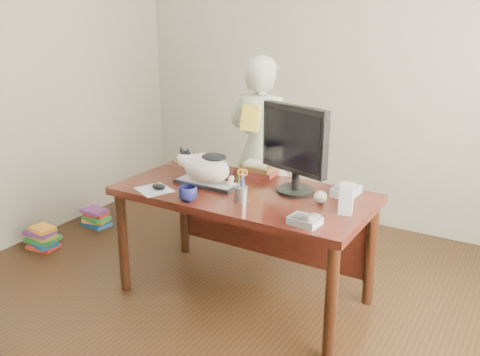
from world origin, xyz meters
name	(u,v)px	position (x,y,z in m)	size (l,w,h in m)	color
room	(184,114)	(0.00, 0.00, 1.35)	(4.50, 4.50, 4.50)	black
desk	(250,209)	(0.00, 0.68, 0.60)	(1.60, 0.80, 0.75)	black
keyboard	(207,183)	(-0.27, 0.58, 0.76)	(0.43, 0.17, 0.03)	black
cat	(205,166)	(-0.28, 0.57, 0.87)	(0.42, 0.21, 0.24)	white
monitor	(294,145)	(0.28, 0.73, 1.06)	(0.48, 0.30, 0.55)	black
pen_cup	(241,192)	(0.08, 0.44, 0.81)	(0.09, 0.08, 0.21)	gray
mousepad	(154,190)	(-0.49, 0.32, 0.75)	(0.27, 0.26, 0.00)	#B8BEC5
mouse	(159,186)	(-0.47, 0.34, 0.77)	(0.11, 0.10, 0.04)	black
coffee_mug	(188,194)	(-0.20, 0.28, 0.80)	(0.12, 0.12, 0.09)	#0E0F38
phone	(305,220)	(0.55, 0.31, 0.77)	(0.18, 0.14, 0.08)	slate
speaker	(346,199)	(0.68, 0.58, 0.84)	(0.10, 0.10, 0.17)	#969799
baseball	(320,197)	(0.49, 0.65, 0.79)	(0.08, 0.08, 0.08)	white
book_stack	(258,169)	(-0.08, 0.94, 0.79)	(0.26, 0.20, 0.09)	#511815
calculator	(346,191)	(0.58, 0.86, 0.78)	(0.15, 0.19, 0.06)	slate
person	(261,151)	(-0.35, 1.46, 0.75)	(0.55, 0.36, 1.51)	silver
held_book	(250,118)	(-0.35, 1.29, 1.05)	(0.15, 0.09, 0.20)	yellow
book_pile_a	(43,238)	(-1.75, 0.40, 0.09)	(0.27, 0.22, 0.18)	red
book_pile_b	(96,218)	(-1.72, 0.95, 0.07)	(0.26, 0.20, 0.15)	#184B91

